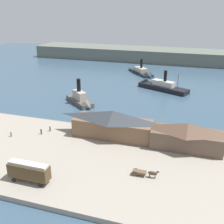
# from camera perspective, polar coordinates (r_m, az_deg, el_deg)

# --- Properties ---
(ground_plane) EXTENTS (320.00, 320.00, 0.00)m
(ground_plane) POSITION_cam_1_polar(r_m,az_deg,el_deg) (86.45, 1.22, -3.14)
(ground_plane) COLOR #385166
(quay_promenade) EXTENTS (110.00, 36.00, 1.20)m
(quay_promenade) POSITION_cam_1_polar(r_m,az_deg,el_deg) (67.82, -4.17, -10.10)
(quay_promenade) COLOR #9E9384
(quay_promenade) RESTS_ON ground
(seawall_edge) EXTENTS (110.00, 0.80, 1.00)m
(seawall_edge) POSITION_cam_1_polar(r_m,az_deg,el_deg) (83.12, 0.51, -3.82)
(seawall_edge) COLOR gray
(seawall_edge) RESTS_ON ground
(ferry_shed_west_terminal) EXTENTS (22.36, 7.52, 7.67)m
(ferry_shed_west_terminal) POSITION_cam_1_polar(r_m,az_deg,el_deg) (76.38, 0.19, -2.41)
(ferry_shed_west_terminal) COLOR brown
(ferry_shed_west_terminal) RESTS_ON quay_promenade
(ferry_shed_customs_shed) EXTENTS (18.30, 7.51, 6.94)m
(ferry_shed_customs_shed) POSITION_cam_1_polar(r_m,az_deg,el_deg) (72.98, 15.27, -4.76)
(ferry_shed_customs_shed) COLOR brown
(ferry_shed_customs_shed) RESTS_ON quay_promenade
(street_tram) EXTENTS (9.05, 2.63, 4.39)m
(street_tram) POSITION_cam_1_polar(r_m,az_deg,el_deg) (60.99, -16.87, -11.56)
(street_tram) COLOR #4C381E
(street_tram) RESTS_ON quay_promenade
(horse_cart) EXTENTS (5.81, 1.38, 1.87)m
(horse_cart) POSITION_cam_1_polar(r_m,az_deg,el_deg) (61.22, 6.74, -12.35)
(horse_cart) COLOR brown
(horse_cart) RESTS_ON quay_promenade
(pedestrian_at_waters_edge) EXTENTS (0.38, 0.38, 1.55)m
(pedestrian_at_waters_edge) POSITION_cam_1_polar(r_m,az_deg,el_deg) (82.61, -20.21, -4.34)
(pedestrian_at_waters_edge) COLOR #6B5B4C
(pedestrian_at_waters_edge) RESTS_ON quay_promenade
(pedestrian_near_cart) EXTENTS (0.40, 0.40, 1.63)m
(pedestrian_near_cart) POSITION_cam_1_polar(r_m,az_deg,el_deg) (82.79, -12.73, -3.39)
(pedestrian_near_cart) COLOR #3D4C42
(pedestrian_near_cart) RESTS_ON quay_promenade
(pedestrian_by_tram) EXTENTS (0.44, 0.44, 1.78)m
(pedestrian_by_tram) POSITION_cam_1_polar(r_m,az_deg,el_deg) (81.39, -14.47, -3.96)
(pedestrian_by_tram) COLOR #3D4C42
(pedestrian_by_tram) RESTS_ON quay_promenade
(ferry_moored_east) EXTENTS (15.38, 14.09, 11.09)m
(ferry_moored_east) POSITION_cam_1_polar(r_m,az_deg,el_deg) (105.60, -6.39, 2.43)
(ferry_moored_east) COLOR #514C47
(ferry_moored_east) RESTS_ON ground
(ferry_moored_west) EXTENTS (25.41, 15.02, 10.55)m
(ferry_moored_west) POSITION_cam_1_polar(r_m,az_deg,el_deg) (126.53, 9.51, 5.38)
(ferry_moored_west) COLOR black
(ferry_moored_west) RESTS_ON ground
(ferry_approaching_west) EXTENTS (17.73, 20.05, 9.98)m
(ferry_approaching_west) POSITION_cam_1_polar(r_m,az_deg,el_deg) (151.36, 6.45, 8.10)
(ferry_approaching_west) COLOR #23282D
(ferry_approaching_west) RESTS_ON ground
(far_headland) EXTENTS (180.00, 24.00, 8.00)m
(far_headland) POSITION_cam_1_polar(r_m,az_deg,el_deg) (189.42, 10.95, 11.43)
(far_headland) COLOR #60665B
(far_headland) RESTS_ON ground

